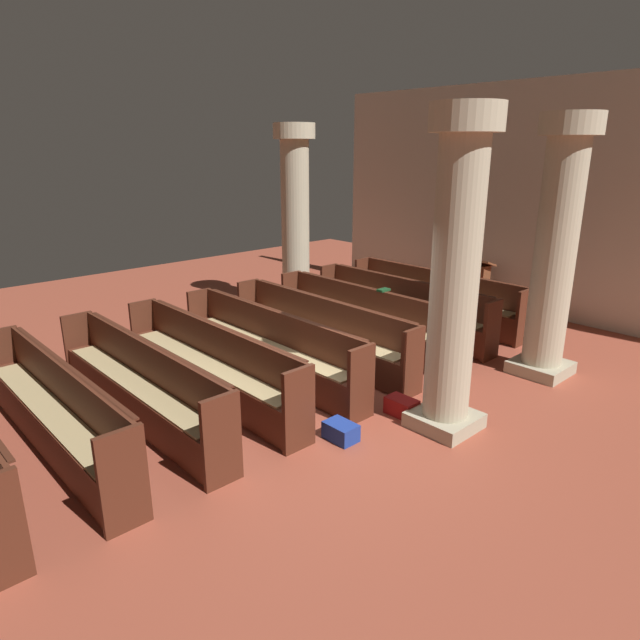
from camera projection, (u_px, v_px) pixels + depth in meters
ground_plane at (309, 398)px, 7.50m from camera, size 19.20×19.20×0.00m
back_wall at (541, 201)px, 10.77m from camera, size 10.00×0.16×4.50m
pew_row_0 at (434, 295)px, 10.68m from camera, size 3.79×0.47×0.98m
pew_row_1 at (401, 305)px, 10.02m from camera, size 3.79×0.46×0.98m
pew_row_2 at (363, 316)px, 9.37m from camera, size 3.79×0.46×0.98m
pew_row_3 at (319, 329)px, 8.72m from camera, size 3.79×0.47×0.98m
pew_row_4 at (269, 344)px, 8.07m from camera, size 3.79×0.46×0.98m
pew_row_5 at (210, 361)px, 7.41m from camera, size 3.79×0.46×0.98m
pew_row_6 at (139, 382)px, 6.76m from camera, size 3.79×0.47×0.98m
pew_row_7 at (53, 407)px, 6.11m from camera, size 3.79×0.46×0.98m
pillar_aisle_side at (556, 246)px, 7.78m from camera, size 0.83×0.83×3.71m
pillar_far_side at (295, 215)px, 11.26m from camera, size 0.83×0.83×3.71m
pillar_aisle_rear at (455, 272)px, 6.17m from camera, size 0.79×0.79×3.71m
lectern at (480, 289)px, 11.43m from camera, size 0.48×0.45×1.08m
hymn_book at (384, 290)px, 9.15m from camera, size 0.13×0.21×0.04m
kneeler_box_red at (402, 407)px, 7.02m from camera, size 0.40×0.25×0.22m
kneeler_box_blue at (341, 431)px, 6.42m from camera, size 0.39×0.27×0.21m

